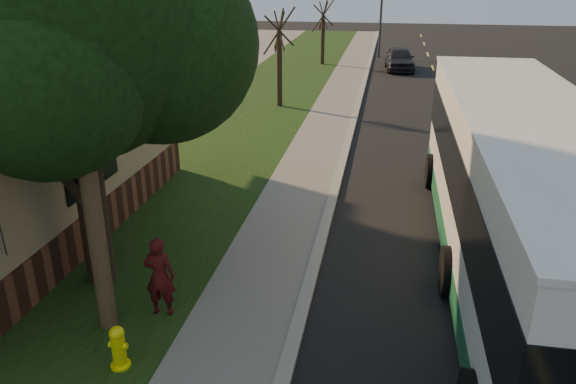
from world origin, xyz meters
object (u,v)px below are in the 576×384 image
(utility_pole, at_px, (72,65))
(distant_car, at_px, (399,59))
(leafy_tree, at_px, (72,16))
(fire_hydrant, at_px, (118,347))
(bare_tree_near, at_px, (279,59))
(dumpster, at_px, (84,140))
(transit_bus, at_px, (522,190))
(bare_tree_far, at_px, (323,33))
(skateboarder, at_px, (160,276))
(traffic_signal, at_px, (381,10))

(utility_pole, xyz_separation_m, distant_car, (5.19, 27.96, -3.94))
(utility_pole, height_order, leafy_tree, utility_pole)
(fire_hydrant, xyz_separation_m, bare_tree_near, (-0.90, 18.00, 1.72))
(dumpster, bearing_deg, utility_pole, -59.18)
(bare_tree_near, relative_size, transit_bus, 0.33)
(bare_tree_far, relative_size, transit_bus, 0.31)
(fire_hydrant, bearing_deg, transit_bus, 32.89)
(leafy_tree, relative_size, distant_car, 1.92)
(skateboarder, bearing_deg, dumpster, -58.09)
(traffic_signal, height_order, transit_bus, traffic_signal)
(fire_hydrant, height_order, bare_tree_far, bare_tree_far)
(leafy_tree, distance_m, bare_tree_far, 27.56)
(fire_hydrant, relative_size, skateboarder, 0.49)
(distant_car, bearing_deg, skateboarder, -103.56)
(utility_pole, xyz_separation_m, transit_bus, (7.34, 3.30, -2.77))
(fire_hydrant, relative_size, transit_bus, 0.06)
(fire_hydrant, relative_size, traffic_signal, 0.13)
(bare_tree_far, distance_m, traffic_signal, 5.44)
(leafy_tree, relative_size, transit_bus, 0.60)
(fire_hydrant, relative_size, leafy_tree, 0.09)
(utility_pole, relative_size, transit_bus, 0.70)
(bare_tree_near, bearing_deg, skateboarder, -86.53)
(fire_hydrant, xyz_separation_m, distant_car, (4.48, 28.96, 0.26))
(dumpster, bearing_deg, skateboarder, -53.64)
(fire_hydrant, relative_size, dumpster, 0.43)
(leafy_tree, distance_m, traffic_signal, 31.76)
(transit_bus, xyz_separation_m, dumpster, (-12.44, 5.26, -1.18))
(utility_pole, height_order, bare_tree_near, utility_pole)
(utility_pole, xyz_separation_m, traffic_signal, (3.81, 33.01, -1.47))
(bare_tree_far, height_order, transit_bus, bare_tree_far)
(leafy_tree, xyz_separation_m, dumpster, (-4.24, 6.90, -4.49))
(fire_hydrant, relative_size, distant_car, 0.18)
(leafy_tree, height_order, dumpster, leafy_tree)
(bare_tree_far, xyz_separation_m, distant_car, (4.88, -1.04, -1.31))
(fire_hydrant, height_order, skateboarder, skateboarder)
(traffic_signal, relative_size, dumpster, 3.20)
(fire_hydrant, bearing_deg, traffic_signal, 84.79)
(skateboarder, distance_m, distant_car, 27.78)
(traffic_signal, distance_m, dumpster, 26.14)
(fire_hydrant, distance_m, leafy_tree, 5.65)
(leafy_tree, relative_size, dumpster, 4.53)
(traffic_signal, bearing_deg, transit_bus, -83.21)
(fire_hydrant, xyz_separation_m, transit_bus, (6.64, 4.29, 1.43))
(transit_bus, bearing_deg, utility_pole, -155.81)
(traffic_signal, height_order, distant_car, traffic_signal)
(skateboarder, relative_size, dumpster, 0.89)
(traffic_signal, xyz_separation_m, transit_bus, (3.54, -29.71, -1.30))
(bare_tree_near, distance_m, dumpster, 9.88)
(fire_hydrant, relative_size, utility_pole, 0.08)
(bare_tree_near, xyz_separation_m, transit_bus, (7.54, -13.71, -0.29))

